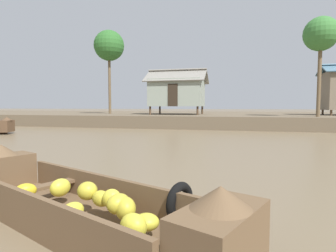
# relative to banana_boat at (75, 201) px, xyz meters

# --- Properties ---
(ground_plane) EXTENTS (300.00, 300.00, 0.00)m
(ground_plane) POSITION_rel_banana_boat_xyz_m (-1.53, 6.17, -0.31)
(ground_plane) COLOR #726047
(riverbank_strip) EXTENTS (160.00, 20.00, 0.90)m
(riverbank_strip) POSITION_rel_banana_boat_xyz_m (-1.53, 25.50, 0.14)
(riverbank_strip) COLOR brown
(riverbank_strip) RESTS_ON ground
(banana_boat) EXTENTS (4.98, 2.91, 0.90)m
(banana_boat) POSITION_rel_banana_boat_xyz_m (0.00, 0.00, 0.00)
(banana_boat) COLOR brown
(banana_boat) RESTS_ON ground
(stilt_house_left) EXTENTS (5.04, 3.85, 3.86)m
(stilt_house_left) POSITION_rel_banana_boat_xyz_m (-3.02, 20.43, 2.48)
(stilt_house_left) COLOR #4C3826
(stilt_house_left) RESTS_ON riverbank_strip
(palm_tree_mid) EXTENTS (2.78, 2.78, 7.67)m
(palm_tree_mid) POSITION_rel_banana_boat_xyz_m (-9.58, 20.97, 6.82)
(palm_tree_mid) COLOR brown
(palm_tree_mid) RESTS_ON riverbank_strip
(palm_tree_far) EXTENTS (2.19, 2.19, 6.47)m
(palm_tree_far) POSITION_rel_banana_boat_xyz_m (7.20, 17.12, 5.88)
(palm_tree_far) COLOR brown
(palm_tree_far) RESTS_ON riverbank_strip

